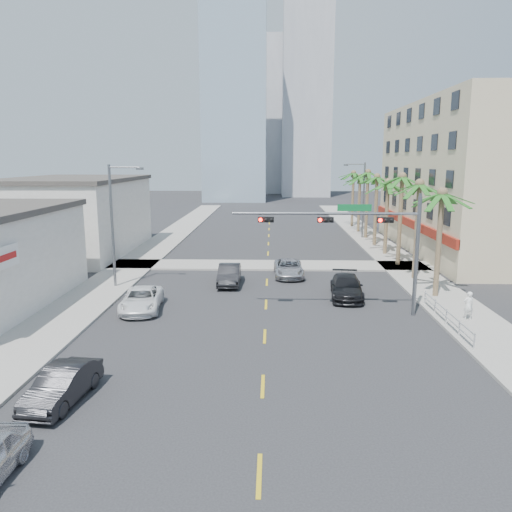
{
  "coord_description": "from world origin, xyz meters",
  "views": [
    {
      "loc": [
        0.32,
        -21.46,
        9.34
      ],
      "look_at": [
        -0.61,
        8.62,
        3.5
      ],
      "focal_mm": 35.0,
      "sensor_mm": 36.0,
      "label": 1
    }
  ],
  "objects_px": {
    "car_lane_center": "(289,268)",
    "car_lane_right": "(347,287)",
    "traffic_signal_mast": "(364,233)",
    "pedestrian": "(468,305)",
    "car_parked_mid": "(62,385)",
    "car_parked_far": "(142,299)",
    "car_lane_left": "(229,275)"
  },
  "relations": [
    {
      "from": "car_lane_center",
      "to": "car_lane_right",
      "type": "bearing_deg",
      "value": -60.23
    },
    {
      "from": "traffic_signal_mast",
      "to": "pedestrian",
      "type": "xyz_separation_m",
      "value": [
        6.03,
        -1.13,
        -4.07
      ]
    },
    {
      "from": "car_parked_mid",
      "to": "car_parked_far",
      "type": "xyz_separation_m",
      "value": [
        0.0,
        12.08,
        0.0
      ]
    },
    {
      "from": "car_parked_mid",
      "to": "car_lane_right",
      "type": "xyz_separation_m",
      "value": [
        13.3,
        15.45,
        0.06
      ]
    },
    {
      "from": "traffic_signal_mast",
      "to": "car_parked_far",
      "type": "xyz_separation_m",
      "value": [
        -13.58,
        0.54,
        -4.36
      ]
    },
    {
      "from": "car_parked_mid",
      "to": "pedestrian",
      "type": "xyz_separation_m",
      "value": [
        19.61,
        10.41,
        0.29
      ]
    },
    {
      "from": "car_lane_center",
      "to": "pedestrian",
      "type": "height_order",
      "value": "pedestrian"
    },
    {
      "from": "car_parked_mid",
      "to": "traffic_signal_mast",
      "type": "bearing_deg",
      "value": 46.88
    },
    {
      "from": "traffic_signal_mast",
      "to": "car_lane_right",
      "type": "bearing_deg",
      "value": 94.17
    },
    {
      "from": "traffic_signal_mast",
      "to": "car_parked_far",
      "type": "distance_m",
      "value": 14.28
    },
    {
      "from": "car_parked_far",
      "to": "car_lane_center",
      "type": "height_order",
      "value": "car_parked_far"
    },
    {
      "from": "car_parked_far",
      "to": "car_lane_left",
      "type": "height_order",
      "value": "car_lane_left"
    },
    {
      "from": "car_parked_far",
      "to": "car_lane_left",
      "type": "relative_size",
      "value": 1.09
    },
    {
      "from": "car_lane_right",
      "to": "pedestrian",
      "type": "relative_size",
      "value": 3.09
    },
    {
      "from": "car_parked_mid",
      "to": "car_lane_left",
      "type": "bearing_deg",
      "value": 81.82
    },
    {
      "from": "car_parked_far",
      "to": "car_parked_mid",
      "type": "bearing_deg",
      "value": -96.13
    },
    {
      "from": "car_lane_right",
      "to": "pedestrian",
      "type": "distance_m",
      "value": 8.08
    },
    {
      "from": "car_lane_left",
      "to": "car_lane_center",
      "type": "height_order",
      "value": "car_lane_left"
    },
    {
      "from": "car_lane_left",
      "to": "car_lane_center",
      "type": "bearing_deg",
      "value": 29.79
    },
    {
      "from": "car_lane_center",
      "to": "car_lane_left",
      "type": "bearing_deg",
      "value": -150.76
    },
    {
      "from": "traffic_signal_mast",
      "to": "car_parked_mid",
      "type": "bearing_deg",
      "value": -139.65
    },
    {
      "from": "car_parked_mid",
      "to": "car_lane_right",
      "type": "height_order",
      "value": "car_lane_right"
    },
    {
      "from": "car_parked_mid",
      "to": "pedestrian",
      "type": "bearing_deg",
      "value": 34.49
    },
    {
      "from": "car_parked_mid",
      "to": "car_parked_far",
      "type": "height_order",
      "value": "car_parked_far"
    },
    {
      "from": "traffic_signal_mast",
      "to": "car_lane_center",
      "type": "relative_size",
      "value": 2.26
    },
    {
      "from": "traffic_signal_mast",
      "to": "car_lane_left",
      "type": "distance_m",
      "value": 12.1
    },
    {
      "from": "pedestrian",
      "to": "car_parked_far",
      "type": "bearing_deg",
      "value": -14.31
    },
    {
      "from": "car_parked_far",
      "to": "pedestrian",
      "type": "bearing_deg",
      "value": -10.99
    },
    {
      "from": "pedestrian",
      "to": "car_lane_left",
      "type": "bearing_deg",
      "value": -39.37
    },
    {
      "from": "car_parked_mid",
      "to": "car_lane_center",
      "type": "distance_m",
      "value": 23.61
    },
    {
      "from": "car_parked_far",
      "to": "car_lane_right",
      "type": "relative_size",
      "value": 0.97
    },
    {
      "from": "car_lane_left",
      "to": "car_lane_right",
      "type": "bearing_deg",
      "value": -23.27
    }
  ]
}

